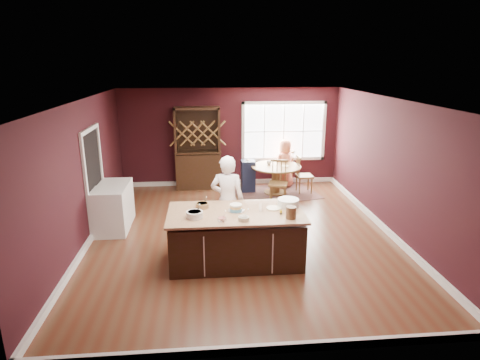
# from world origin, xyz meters

# --- Properties ---
(room_shell) EXTENTS (7.00, 7.00, 7.00)m
(room_shell) POSITION_xyz_m (0.00, 0.00, 1.35)
(room_shell) COLOR #562A19
(room_shell) RESTS_ON ground
(window) EXTENTS (2.36, 0.10, 1.66)m
(window) POSITION_xyz_m (1.50, 3.47, 1.50)
(window) COLOR white
(window) RESTS_ON room_shell
(doorway) EXTENTS (0.08, 1.26, 2.13)m
(doorway) POSITION_xyz_m (-2.97, 0.60, 1.02)
(doorway) COLOR white
(doorway) RESTS_ON room_shell
(kitchen_island) EXTENTS (2.32, 1.21, 0.92)m
(kitchen_island) POSITION_xyz_m (-0.21, -1.11, 0.44)
(kitchen_island) COLOR black
(kitchen_island) RESTS_ON ground
(dining_table) EXTENTS (1.30, 1.30, 0.75)m
(dining_table) POSITION_xyz_m (1.14, 2.55, 0.53)
(dining_table) COLOR #945B32
(dining_table) RESTS_ON ground
(baker) EXTENTS (0.71, 0.55, 1.75)m
(baker) POSITION_xyz_m (-0.31, -0.40, 0.87)
(baker) COLOR white
(baker) RESTS_ON ground
(layer_cake) EXTENTS (0.29, 0.29, 0.12)m
(layer_cake) POSITION_xyz_m (-0.20, -1.06, 0.98)
(layer_cake) COLOR white
(layer_cake) RESTS_ON kitchen_island
(bowl_blue) EXTENTS (0.28, 0.28, 0.11)m
(bowl_blue) POSITION_xyz_m (-0.90, -1.30, 0.97)
(bowl_blue) COLOR white
(bowl_blue) RESTS_ON kitchen_island
(bowl_yellow) EXTENTS (0.23, 0.23, 0.09)m
(bowl_yellow) POSITION_xyz_m (-0.77, -0.85, 0.96)
(bowl_yellow) COLOR #A47643
(bowl_yellow) RESTS_ON kitchen_island
(bowl_pink) EXTENTS (0.15, 0.15, 0.06)m
(bowl_pink) POSITION_xyz_m (-0.46, -1.48, 0.95)
(bowl_pink) COLOR white
(bowl_pink) RESTS_ON kitchen_island
(bowl_olive) EXTENTS (0.18, 0.18, 0.07)m
(bowl_olive) POSITION_xyz_m (-0.11, -1.50, 0.95)
(bowl_olive) COLOR silver
(bowl_olive) RESTS_ON kitchen_island
(drinking_glass) EXTENTS (0.07, 0.07, 0.14)m
(drinking_glass) POSITION_xyz_m (0.23, -1.12, 0.99)
(drinking_glass) COLOR silver
(drinking_glass) RESTS_ON kitchen_island
(dinner_plate) EXTENTS (0.26, 0.26, 0.02)m
(dinner_plate) POSITION_xyz_m (0.46, -1.01, 0.93)
(dinner_plate) COLOR beige
(dinner_plate) RESTS_ON kitchen_island
(white_tub) EXTENTS (0.38, 0.38, 0.13)m
(white_tub) POSITION_xyz_m (0.74, -0.90, 0.98)
(white_tub) COLOR silver
(white_tub) RESTS_ON kitchen_island
(stoneware_crock) EXTENTS (0.17, 0.17, 0.20)m
(stoneware_crock) POSITION_xyz_m (0.67, -1.47, 1.02)
(stoneware_crock) COLOR brown
(stoneware_crock) RESTS_ON kitchen_island
(toy_figurine) EXTENTS (0.04, 0.04, 0.07)m
(toy_figurine) POSITION_xyz_m (0.54, -1.28, 0.96)
(toy_figurine) COLOR #DDBD0B
(toy_figurine) RESTS_ON kitchen_island
(rug) EXTENTS (2.38, 2.02, 0.01)m
(rug) POSITION_xyz_m (1.14, 2.55, 0.01)
(rug) COLOR brown
(rug) RESTS_ON ground
(chair_east) EXTENTS (0.42, 0.44, 1.02)m
(chair_east) POSITION_xyz_m (1.91, 2.54, 0.51)
(chair_east) COLOR brown
(chair_east) RESTS_ON ground
(chair_south) EXTENTS (0.55, 0.53, 1.07)m
(chair_south) POSITION_xyz_m (1.07, 1.82, 0.53)
(chair_south) COLOR #925A20
(chair_south) RESTS_ON ground
(chair_north) EXTENTS (0.57, 0.56, 1.00)m
(chair_north) POSITION_xyz_m (1.51, 3.29, 0.50)
(chair_north) COLOR brown
(chair_north) RESTS_ON ground
(seated_woman) EXTENTS (0.78, 0.69, 1.34)m
(seated_woman) POSITION_xyz_m (1.48, 3.08, 0.67)
(seated_woman) COLOR #C96B4D
(seated_woman) RESTS_ON ground
(high_chair) EXTENTS (0.37, 0.37, 0.89)m
(high_chair) POSITION_xyz_m (0.43, 2.79, 0.44)
(high_chair) COLOR black
(high_chair) RESTS_ON ground
(toddler) EXTENTS (0.18, 0.14, 0.26)m
(toddler) POSITION_xyz_m (0.39, 2.90, 0.81)
(toddler) COLOR #8CA5BF
(toddler) RESTS_ON high_chair
(table_plate) EXTENTS (0.21, 0.21, 0.02)m
(table_plate) POSITION_xyz_m (1.36, 2.48, 0.76)
(table_plate) COLOR beige
(table_plate) RESTS_ON dining_table
(table_cup) EXTENTS (0.15, 0.15, 0.10)m
(table_cup) POSITION_xyz_m (0.98, 2.71, 0.80)
(table_cup) COLOR silver
(table_cup) RESTS_ON dining_table
(hutch) EXTENTS (1.21, 0.51, 2.22)m
(hutch) POSITION_xyz_m (-0.89, 3.22, 1.11)
(hutch) COLOR #3B1F13
(hutch) RESTS_ON ground
(washer) EXTENTS (0.64, 0.62, 0.94)m
(washer) POSITION_xyz_m (-2.64, 0.28, 0.47)
(washer) COLOR silver
(washer) RESTS_ON ground
(dryer) EXTENTS (0.63, 0.61, 0.92)m
(dryer) POSITION_xyz_m (-2.64, 0.92, 0.46)
(dryer) COLOR white
(dryer) RESTS_ON ground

